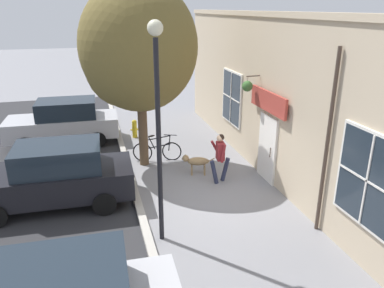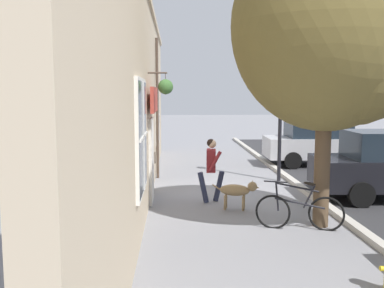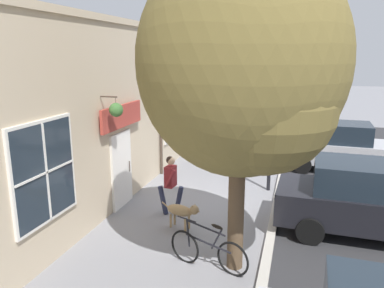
# 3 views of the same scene
# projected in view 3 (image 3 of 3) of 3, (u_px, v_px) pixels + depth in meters

# --- Properties ---
(ground_plane) EXTENTS (90.00, 90.00, 0.00)m
(ground_plane) POSITION_uv_depth(u_px,v_px,m) (202.00, 206.00, 10.51)
(ground_plane) COLOR gray
(storefront_facade) EXTENTS (0.95, 18.00, 5.08)m
(storefront_facade) POSITION_uv_depth(u_px,v_px,m) (123.00, 113.00, 10.55)
(storefront_facade) COLOR #C6B293
(storefront_facade) RESTS_ON ground_plane
(pedestrian_walking) EXTENTS (0.70, 0.58, 1.59)m
(pedestrian_walking) POSITION_uv_depth(u_px,v_px,m) (171.00, 180.00, 9.78)
(pedestrian_walking) COLOR #282D47
(pedestrian_walking) RESTS_ON ground_plane
(dog_on_leash) EXTENTS (1.08, 0.47, 0.70)m
(dog_on_leash) POSITION_uv_depth(u_px,v_px,m) (182.00, 211.00, 9.04)
(dog_on_leash) COLOR #997A51
(dog_on_leash) RESTS_ON ground_plane
(street_tree_by_curb) EXTENTS (3.75, 3.38, 6.08)m
(street_tree_by_curb) POSITION_uv_depth(u_px,v_px,m) (246.00, 72.00, 6.56)
(street_tree_by_curb) COLOR brown
(street_tree_by_curb) RESTS_ON ground_plane
(leaning_bicycle) EXTENTS (1.69, 0.49, 1.00)m
(leaning_bicycle) POSITION_uv_depth(u_px,v_px,m) (208.00, 250.00, 7.38)
(leaning_bicycle) COLOR black
(leaning_bicycle) RESTS_ON ground_plane
(parked_car_mid_block) EXTENTS (4.35, 2.05, 1.75)m
(parked_car_mid_block) POSITION_uv_depth(u_px,v_px,m) (370.00, 200.00, 8.63)
(parked_car_mid_block) COLOR black
(parked_car_mid_block) RESTS_ON ground_plane
(parked_car_far_end) EXTENTS (4.35, 2.05, 1.75)m
(parked_car_far_end) POSITION_uv_depth(u_px,v_px,m) (341.00, 147.00, 13.59)
(parked_car_far_end) COLOR #B7B7BC
(parked_car_far_end) RESTS_ON ground_plane
(street_lamp) EXTENTS (0.32, 0.32, 4.97)m
(street_lamp) POSITION_uv_depth(u_px,v_px,m) (273.00, 86.00, 10.98)
(street_lamp) COLOR black
(street_lamp) RESTS_ON ground_plane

